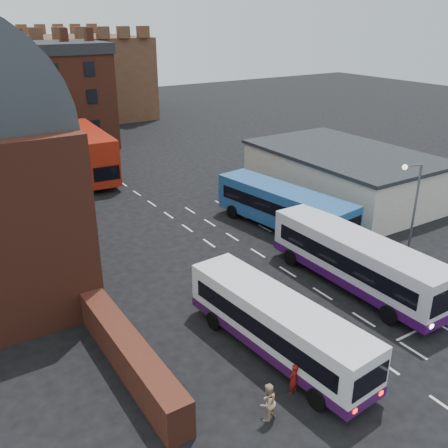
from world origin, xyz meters
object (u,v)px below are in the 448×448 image
bus_blue (284,206)px  pedestrian_red (293,379)px  bus_white_outbound (277,322)px  street_lamp (412,208)px  pedestrian_beige (268,402)px  bus_red_double (89,152)px  bus_white_inbound (356,258)px

bus_blue → pedestrian_red: size_ratio=8.15×
bus_white_outbound → pedestrian_red: bearing=-118.1°
bus_white_outbound → street_lamp: size_ratio=1.53×
pedestrian_red → pedestrian_beige: (-1.85, -0.60, 0.10)m
bus_red_double → pedestrian_red: bearing=89.0°
pedestrian_beige → street_lamp: bearing=-170.9°
bus_red_double → street_lamp: size_ratio=1.70×
pedestrian_beige → bus_white_outbound: bearing=-143.8°
bus_white_outbound → street_lamp: street_lamp is taller
bus_white_inbound → bus_red_double: bearing=-79.1°
bus_blue → street_lamp: bearing=96.1°
bus_red_double → bus_white_inbound: bearing=105.2°
bus_white_outbound → bus_white_inbound: bus_white_inbound is taller
bus_white_inbound → pedestrian_beige: (-10.83, -5.72, -1.06)m
pedestrian_red → pedestrian_beige: pedestrian_beige is taller
bus_blue → bus_red_double: size_ratio=1.01×
bus_red_double → pedestrian_beige: bearing=86.2°
bus_white_inbound → bus_red_double: (-5.97, 29.90, 0.62)m
street_lamp → bus_red_double: bearing=108.7°
bus_white_outbound → bus_red_double: bearing=81.9°
bus_red_double → pedestrian_beige: (-4.86, -35.62, -1.68)m
street_lamp → pedestrian_beige: size_ratio=4.17×
bus_white_outbound → pedestrian_beige: size_ratio=6.39×
bus_white_outbound → pedestrian_beige: (-2.98, -3.22, -0.87)m
bus_red_double → pedestrian_red: (-3.02, -35.02, -1.79)m
bus_white_outbound → street_lamp: (12.07, 2.30, 2.55)m
street_lamp → pedestrian_red: street_lamp is taller
bus_white_outbound → pedestrian_red: 3.02m
bus_white_outbound → bus_blue: size_ratio=0.89×
bus_red_double → pedestrian_red: size_ratio=8.10×
bus_blue → bus_red_double: (-7.83, 20.86, 0.62)m
bus_white_inbound → pedestrian_beige: 12.29m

